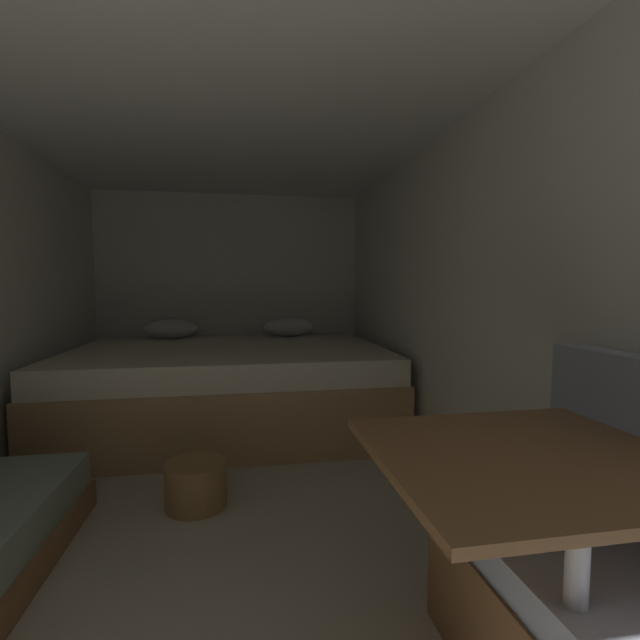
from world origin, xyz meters
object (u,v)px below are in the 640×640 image
Objects in this scene: bed at (230,385)px; dinette_bench at (621,619)px; wicker_basket at (196,484)px; dinette_table at (528,487)px.

dinette_bench reaches higher than bed.
dinette_table is at bearing -54.61° from wicker_basket.
dinette_table is 1.75m from wicker_basket.
wicker_basket is at bearing -96.12° from bed.
dinette_bench is at bearing -49.72° from wicker_basket.
dinette_table reaches higher than wicker_basket.
wicker_basket is (-1.20, 1.42, -0.19)m from dinette_bench.
dinette_bench is 3.02× the size of wicker_basket.
dinette_bench reaches higher than dinette_table.
bed is 3.25× the size of dinette_table.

